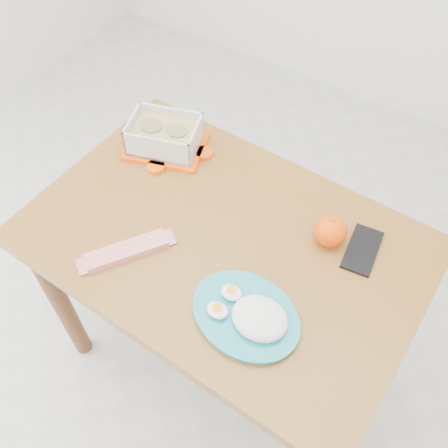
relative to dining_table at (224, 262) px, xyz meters
The scene contains 7 objects.
ground 0.64m from the dining_table, 166.99° to the right, with size 3.50×3.50×0.00m, color #B7B7B2.
dining_table is the anchor object (origin of this frame).
food_container 0.42m from the dining_table, 150.04° to the left, with size 0.27×0.24×0.10m.
orange_fruit 0.32m from the dining_table, 30.52° to the left, with size 0.08×0.08×0.08m, color #FB6505.
rice_plate 0.28m from the dining_table, 43.15° to the right, with size 0.30×0.30×0.07m.
candy_bar 0.29m from the dining_table, 136.65° to the right, with size 0.21×0.05×0.02m, color red.
smartphone 0.38m from the dining_table, 26.05° to the left, with size 0.08×0.15×0.01m, color black.
Camera 1 is at (0.54, -0.62, 1.81)m, focal length 40.00 mm.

